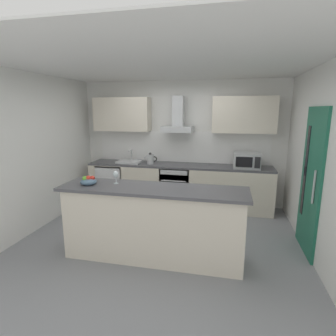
{
  "coord_description": "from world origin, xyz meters",
  "views": [
    {
      "loc": [
        0.97,
        -3.98,
        2.0
      ],
      "look_at": [
        0.01,
        0.37,
        1.05
      ],
      "focal_mm": 29.12,
      "sensor_mm": 36.0,
      "label": 1
    }
  ],
  "objects_px": {
    "refrigerator": "(114,183)",
    "kettle": "(150,159)",
    "range_hood": "(178,121)",
    "sink": "(130,161)",
    "wine_glass": "(116,175)",
    "fruit_bowl": "(88,181)",
    "oven": "(176,185)",
    "microwave": "(247,160)"
  },
  "relations": [
    {
      "from": "refrigerator",
      "to": "kettle",
      "type": "distance_m",
      "value": 1.04
    },
    {
      "from": "kettle",
      "to": "range_hood",
      "type": "distance_m",
      "value": 0.97
    },
    {
      "from": "sink",
      "to": "wine_glass",
      "type": "xyz_separation_m",
      "value": [
        0.55,
        -2.01,
        0.21
      ]
    },
    {
      "from": "refrigerator",
      "to": "wine_glass",
      "type": "xyz_separation_m",
      "value": [
        0.94,
        -2.0,
        0.71
      ]
    },
    {
      "from": "range_hood",
      "to": "fruit_bowl",
      "type": "xyz_separation_m",
      "value": [
        -0.82,
        -2.25,
        -0.73
      ]
    },
    {
      "from": "oven",
      "to": "refrigerator",
      "type": "relative_size",
      "value": 0.94
    },
    {
      "from": "refrigerator",
      "to": "sink",
      "type": "relative_size",
      "value": 1.7
    },
    {
      "from": "range_hood",
      "to": "fruit_bowl",
      "type": "distance_m",
      "value": 2.51
    },
    {
      "from": "microwave",
      "to": "fruit_bowl",
      "type": "bearing_deg",
      "value": -136.46
    },
    {
      "from": "microwave",
      "to": "range_hood",
      "type": "relative_size",
      "value": 0.69
    },
    {
      "from": "microwave",
      "to": "fruit_bowl",
      "type": "height_order",
      "value": "microwave"
    },
    {
      "from": "kettle",
      "to": "fruit_bowl",
      "type": "relative_size",
      "value": 1.31
    },
    {
      "from": "oven",
      "to": "fruit_bowl",
      "type": "distance_m",
      "value": 2.35
    },
    {
      "from": "microwave",
      "to": "kettle",
      "type": "height_order",
      "value": "microwave"
    },
    {
      "from": "range_hood",
      "to": "microwave",
      "type": "bearing_deg",
      "value": -6.48
    },
    {
      "from": "oven",
      "to": "microwave",
      "type": "distance_m",
      "value": 1.51
    },
    {
      "from": "microwave",
      "to": "kettle",
      "type": "bearing_deg",
      "value": -179.83
    },
    {
      "from": "microwave",
      "to": "refrigerator",
      "type": "bearing_deg",
      "value": 179.48
    },
    {
      "from": "oven",
      "to": "kettle",
      "type": "xyz_separation_m",
      "value": [
        -0.55,
        -0.03,
        0.55
      ]
    },
    {
      "from": "oven",
      "to": "fruit_bowl",
      "type": "bearing_deg",
      "value": -111.1
    },
    {
      "from": "oven",
      "to": "wine_glass",
      "type": "distance_m",
      "value": 2.16
    },
    {
      "from": "oven",
      "to": "range_hood",
      "type": "xyz_separation_m",
      "value": [
        0.0,
        0.13,
        1.33
      ]
    },
    {
      "from": "kettle",
      "to": "sink",
      "type": "bearing_deg",
      "value": 174.58
    },
    {
      "from": "microwave",
      "to": "range_hood",
      "type": "bearing_deg",
      "value": 173.52
    },
    {
      "from": "wine_glass",
      "to": "range_hood",
      "type": "bearing_deg",
      "value": 77.59
    },
    {
      "from": "refrigerator",
      "to": "oven",
      "type": "bearing_deg",
      "value": 0.11
    },
    {
      "from": "refrigerator",
      "to": "sink",
      "type": "bearing_deg",
      "value": 2.02
    },
    {
      "from": "oven",
      "to": "sink",
      "type": "relative_size",
      "value": 1.6
    },
    {
      "from": "kettle",
      "to": "oven",
      "type": "bearing_deg",
      "value": 3.54
    },
    {
      "from": "sink",
      "to": "kettle",
      "type": "distance_m",
      "value": 0.48
    },
    {
      "from": "refrigerator",
      "to": "range_hood",
      "type": "height_order",
      "value": "range_hood"
    },
    {
      "from": "refrigerator",
      "to": "microwave",
      "type": "relative_size",
      "value": 1.7
    },
    {
      "from": "range_hood",
      "to": "sink",
      "type": "bearing_deg",
      "value": -173.35
    },
    {
      "from": "kettle",
      "to": "fruit_bowl",
      "type": "height_order",
      "value": "kettle"
    },
    {
      "from": "fruit_bowl",
      "to": "kettle",
      "type": "bearing_deg",
      "value": 82.53
    },
    {
      "from": "microwave",
      "to": "sink",
      "type": "xyz_separation_m",
      "value": [
        -2.4,
        0.04,
        -0.12
      ]
    },
    {
      "from": "refrigerator",
      "to": "microwave",
      "type": "bearing_deg",
      "value": -0.52
    },
    {
      "from": "oven",
      "to": "sink",
      "type": "xyz_separation_m",
      "value": [
        -1.02,
        0.01,
        0.47
      ]
    },
    {
      "from": "microwave",
      "to": "wine_glass",
      "type": "bearing_deg",
      "value": -133.2
    },
    {
      "from": "oven",
      "to": "microwave",
      "type": "height_order",
      "value": "microwave"
    },
    {
      "from": "refrigerator",
      "to": "fruit_bowl",
      "type": "height_order",
      "value": "fruit_bowl"
    },
    {
      "from": "wine_glass",
      "to": "fruit_bowl",
      "type": "xyz_separation_m",
      "value": [
        -0.35,
        -0.12,
        -0.08
      ]
    }
  ]
}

